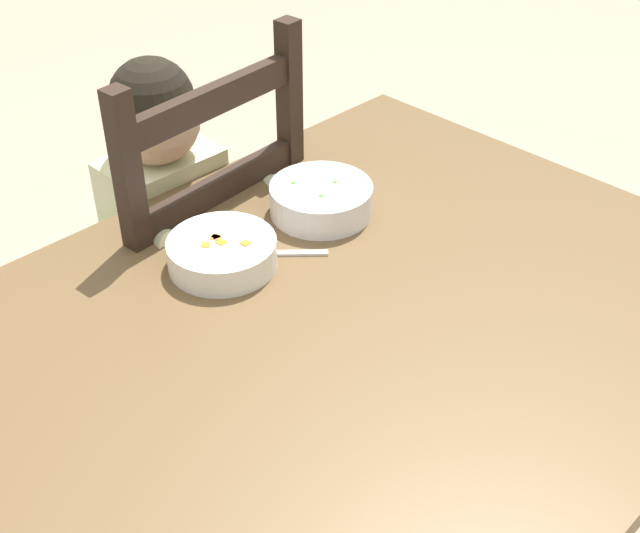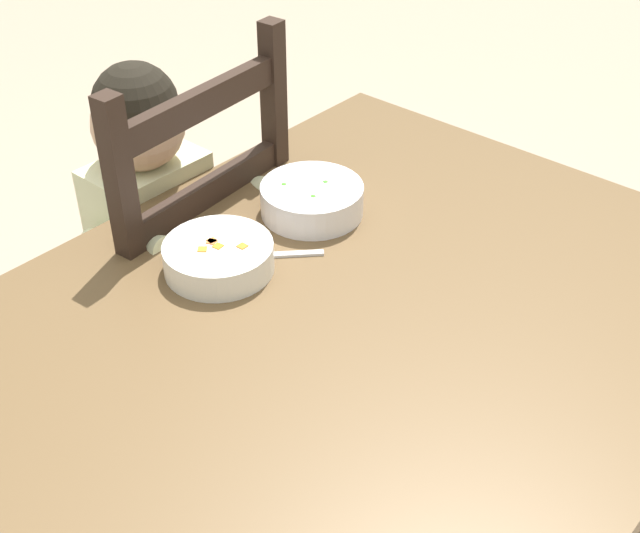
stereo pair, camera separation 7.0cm
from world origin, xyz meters
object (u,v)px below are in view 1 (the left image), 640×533
Objects in this scene: dining_table at (328,376)px; child_figure at (174,219)px; dining_chair at (184,283)px; bowl_of_peas at (321,199)px; bowl_of_carrots at (222,252)px; spoon at (270,253)px.

child_figure is (0.10, 0.52, -0.00)m from dining_table.
dining_chair is 0.16m from child_figure.
child_figure is at bearing -165.08° from dining_chair.
bowl_of_peas reaches higher than bowl_of_carrots.
dining_chair is 5.65× the size of bowl_of_carrots.
bowl_of_carrots is 0.08m from spoon.
bowl_of_peas reaches higher than dining_table.
child_figure is at bearing 78.69° from dining_table.
dining_table is 0.53m from child_figure.
dining_chair is (0.11, 0.52, -0.16)m from dining_table.
dining_chair is 0.42m from spoon.
child_figure is 0.34m from spoon.
spoon is (0.07, 0.20, 0.10)m from dining_table.
dining_chair is at bearing 14.92° from child_figure.
dining_table is 0.34m from bowl_of_peas.
dining_table is 0.26m from bowl_of_carrots.
child_figure is at bearing 69.20° from bowl_of_carrots.
dining_table is 0.56m from dining_chair.
bowl_of_peas reaches higher than spoon.
bowl_of_carrots is at bearing -110.80° from child_figure.
dining_chair is at bearing 109.93° from bowl_of_peas.
spoon is at bearing -168.01° from bowl_of_peas.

